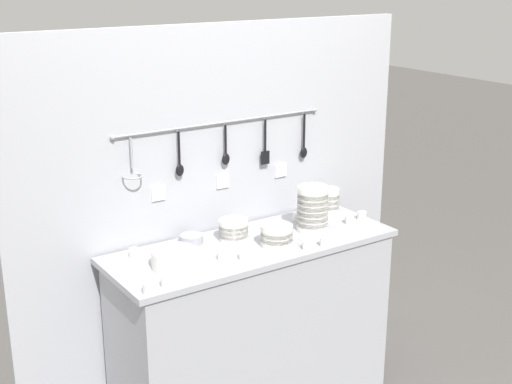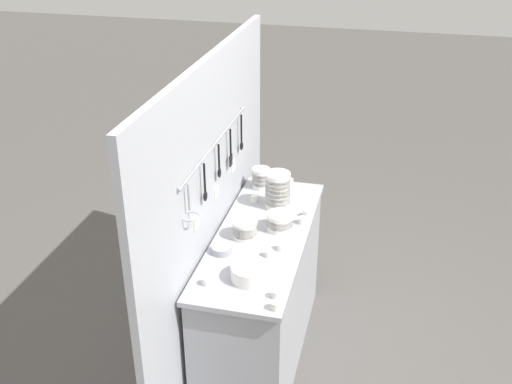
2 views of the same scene
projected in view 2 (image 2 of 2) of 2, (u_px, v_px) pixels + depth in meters
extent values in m
plane|color=#514F4C|center=(261.00, 352.00, 3.97)|extent=(20.00, 20.00, 0.00)
cube|color=#9EA0A8|center=(262.00, 236.00, 3.55)|extent=(1.46, 0.53, 0.03)
cube|color=#9EA0A8|center=(262.00, 298.00, 3.76)|extent=(1.40, 0.51, 0.89)
cube|color=#A8AAB2|center=(213.00, 219.00, 3.58)|extent=(2.26, 0.04, 1.96)
cylinder|color=#93969E|center=(216.00, 143.00, 3.34)|extent=(1.17, 0.01, 0.01)
sphere|color=#93969E|center=(180.00, 189.00, 2.84)|extent=(0.02, 0.02, 0.02)
sphere|color=#93969E|center=(242.00, 109.00, 3.85)|extent=(0.02, 0.02, 0.02)
cylinder|color=#93969E|center=(189.00, 197.00, 2.94)|extent=(0.01, 0.01, 0.14)
torus|color=#93969E|center=(190.00, 217.00, 3.00)|extent=(0.10, 0.10, 0.01)
cylinder|color=#93969E|center=(186.00, 183.00, 2.91)|extent=(0.00, 0.01, 0.02)
cylinder|color=black|center=(205.00, 178.00, 3.16)|extent=(0.01, 0.01, 0.17)
ellipsoid|color=black|center=(205.00, 196.00, 3.21)|extent=(0.04, 0.02, 0.06)
cylinder|color=#93969E|center=(202.00, 162.00, 3.13)|extent=(0.01, 0.01, 0.02)
cylinder|color=black|center=(219.00, 157.00, 3.39)|extent=(0.01, 0.01, 0.15)
ellipsoid|color=black|center=(219.00, 173.00, 3.43)|extent=(0.04, 0.02, 0.06)
cylinder|color=#93969E|center=(216.00, 143.00, 3.35)|extent=(0.01, 0.01, 0.02)
cylinder|color=black|center=(231.00, 143.00, 3.60)|extent=(0.01, 0.01, 0.17)
cube|color=black|center=(231.00, 160.00, 3.66)|extent=(0.05, 0.01, 0.07)
cylinder|color=#93969E|center=(228.00, 128.00, 3.56)|extent=(0.01, 0.01, 0.02)
cylinder|color=black|center=(241.00, 129.00, 3.82)|extent=(0.01, 0.01, 0.19)
ellipsoid|color=black|center=(242.00, 146.00, 3.88)|extent=(0.04, 0.02, 0.06)
cylinder|color=#93969E|center=(239.00, 114.00, 3.78)|extent=(0.00, 0.01, 0.02)
cube|color=white|center=(196.00, 223.00, 3.17)|extent=(0.07, 0.01, 0.07)
cube|color=white|center=(216.00, 192.00, 3.49)|extent=(0.07, 0.01, 0.07)
cube|color=white|center=(233.00, 166.00, 3.80)|extent=(0.07, 0.01, 0.07)
cylinder|color=silver|center=(245.00, 234.00, 3.51)|extent=(0.15, 0.15, 0.04)
cylinder|color=silver|center=(245.00, 231.00, 3.50)|extent=(0.15, 0.15, 0.04)
cylinder|color=silver|center=(245.00, 227.00, 3.49)|extent=(0.15, 0.15, 0.04)
cylinder|color=silver|center=(245.00, 224.00, 3.48)|extent=(0.15, 0.15, 0.04)
cylinder|color=silver|center=(280.00, 225.00, 3.58)|extent=(0.16, 0.16, 0.05)
cylinder|color=silver|center=(280.00, 221.00, 3.57)|extent=(0.16, 0.16, 0.05)
cylinder|color=silver|center=(280.00, 217.00, 3.56)|extent=(0.16, 0.16, 0.05)
cylinder|color=silver|center=(261.00, 184.00, 4.08)|extent=(0.12, 0.12, 0.05)
cylinder|color=silver|center=(261.00, 180.00, 4.06)|extent=(0.12, 0.12, 0.05)
cylinder|color=silver|center=(261.00, 176.00, 4.05)|extent=(0.12, 0.12, 0.05)
cylinder|color=silver|center=(261.00, 172.00, 4.04)|extent=(0.12, 0.12, 0.05)
cylinder|color=silver|center=(277.00, 202.00, 3.84)|extent=(0.16, 0.16, 0.05)
cylinder|color=silver|center=(278.00, 198.00, 3.82)|extent=(0.16, 0.16, 0.05)
cylinder|color=silver|center=(278.00, 194.00, 3.81)|extent=(0.16, 0.16, 0.05)
cylinder|color=silver|center=(278.00, 190.00, 3.79)|extent=(0.16, 0.16, 0.05)
cylinder|color=silver|center=(278.00, 186.00, 3.78)|extent=(0.16, 0.16, 0.05)
cylinder|color=silver|center=(278.00, 181.00, 3.77)|extent=(0.16, 0.16, 0.05)
cylinder|color=silver|center=(278.00, 177.00, 3.75)|extent=(0.16, 0.16, 0.05)
cylinder|color=silver|center=(251.00, 278.00, 3.14)|extent=(0.21, 0.21, 0.01)
cylinder|color=silver|center=(251.00, 276.00, 3.14)|extent=(0.21, 0.21, 0.01)
cylinder|color=silver|center=(251.00, 275.00, 3.13)|extent=(0.21, 0.21, 0.01)
cylinder|color=silver|center=(251.00, 273.00, 3.13)|extent=(0.21, 0.21, 0.01)
cylinder|color=silver|center=(250.00, 272.00, 3.12)|extent=(0.21, 0.21, 0.01)
cylinder|color=silver|center=(250.00, 270.00, 3.12)|extent=(0.21, 0.21, 0.01)
cylinder|color=silver|center=(250.00, 268.00, 3.11)|extent=(0.21, 0.21, 0.01)
cylinder|color=silver|center=(250.00, 267.00, 3.11)|extent=(0.21, 0.21, 0.01)
cylinder|color=#93969E|center=(222.00, 249.00, 3.36)|extent=(0.12, 0.12, 0.04)
cylinder|color=silver|center=(289.00, 188.00, 4.03)|extent=(0.05, 0.05, 0.04)
cylinder|color=silver|center=(281.00, 247.00, 3.38)|extent=(0.05, 0.05, 0.04)
cylinder|color=silver|center=(275.00, 306.00, 2.91)|extent=(0.05, 0.05, 0.04)
cylinder|color=silver|center=(254.00, 199.00, 3.89)|extent=(0.05, 0.05, 0.04)
cylinder|color=silver|center=(276.00, 294.00, 2.99)|extent=(0.05, 0.05, 0.04)
cylinder|color=silver|center=(307.00, 213.00, 3.72)|extent=(0.05, 0.05, 0.04)
cylinder|color=silver|center=(302.00, 220.00, 3.64)|extent=(0.05, 0.05, 0.04)
cylinder|color=silver|center=(207.00, 281.00, 3.09)|extent=(0.05, 0.05, 0.04)
cylinder|color=silver|center=(290.00, 182.00, 4.11)|extent=(0.05, 0.05, 0.04)
cylinder|color=silver|center=(269.00, 253.00, 3.32)|extent=(0.05, 0.05, 0.04)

